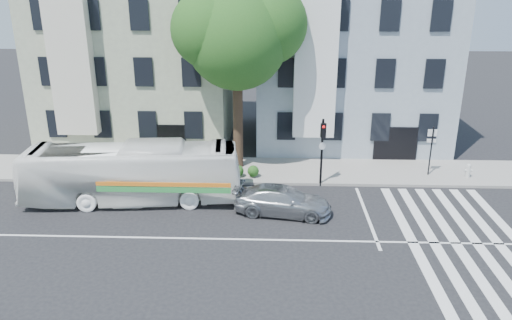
{
  "coord_description": "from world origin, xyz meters",
  "views": [
    {
      "loc": [
        2.03,
        -18.89,
        10.55
      ],
      "look_at": [
        1.22,
        3.4,
        2.4
      ],
      "focal_mm": 35.0,
      "sensor_mm": 36.0,
      "label": 1
    }
  ],
  "objects_px": {
    "bus": "(133,173)",
    "sedan": "(283,201)",
    "fire_hydrant": "(468,170)",
    "traffic_signal": "(322,144)"
  },
  "relations": [
    {
      "from": "sedan",
      "to": "fire_hydrant",
      "type": "xyz_separation_m",
      "value": [
        10.31,
        4.58,
        -0.11
      ]
    },
    {
      "from": "bus",
      "to": "sedan",
      "type": "height_order",
      "value": "bus"
    },
    {
      "from": "sedan",
      "to": "traffic_signal",
      "type": "distance_m",
      "value": 4.3
    },
    {
      "from": "bus",
      "to": "sedan",
      "type": "relative_size",
      "value": 2.33
    },
    {
      "from": "fire_hydrant",
      "to": "bus",
      "type": "bearing_deg",
      "value": -169.04
    },
    {
      "from": "sedan",
      "to": "traffic_signal",
      "type": "relative_size",
      "value": 1.23
    },
    {
      "from": "fire_hydrant",
      "to": "sedan",
      "type": "bearing_deg",
      "value": -156.03
    },
    {
      "from": "bus",
      "to": "fire_hydrant",
      "type": "distance_m",
      "value": 18.07
    },
    {
      "from": "traffic_signal",
      "to": "fire_hydrant",
      "type": "distance_m",
      "value": 8.53
    },
    {
      "from": "sedan",
      "to": "traffic_signal",
      "type": "xyz_separation_m",
      "value": [
        2.08,
        3.34,
        1.74
      ]
    }
  ]
}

